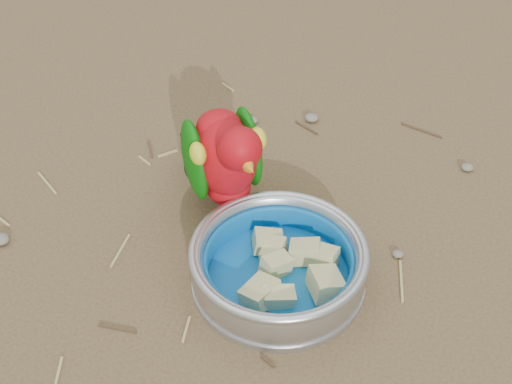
% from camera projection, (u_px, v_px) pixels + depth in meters
% --- Properties ---
extents(ground, '(60.00, 60.00, 0.00)m').
position_uv_depth(ground, '(250.00, 259.00, 0.93)').
color(ground, brown).
extents(food_bowl, '(0.22, 0.22, 0.02)m').
position_uv_depth(food_bowl, '(278.00, 279.00, 0.89)').
color(food_bowl, '#B2B2BA').
rests_on(food_bowl, ground).
extents(bowl_wall, '(0.22, 0.22, 0.04)m').
position_uv_depth(bowl_wall, '(279.00, 262.00, 0.87)').
color(bowl_wall, '#B2B2BA').
rests_on(bowl_wall, food_bowl).
extents(fruit_wedges, '(0.13, 0.13, 0.03)m').
position_uv_depth(fruit_wedges, '(279.00, 266.00, 0.88)').
color(fruit_wedges, '#C0BA7D').
rests_on(fruit_wedges, food_bowl).
extents(lory_parrot, '(0.22, 0.23, 0.17)m').
position_uv_depth(lory_parrot, '(226.00, 166.00, 0.94)').
color(lory_parrot, '#A80811').
rests_on(lory_parrot, ground).
extents(ground_debris, '(0.90, 0.80, 0.01)m').
position_uv_depth(ground_debris, '(225.00, 244.00, 0.94)').
color(ground_debris, tan).
rests_on(ground_debris, ground).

